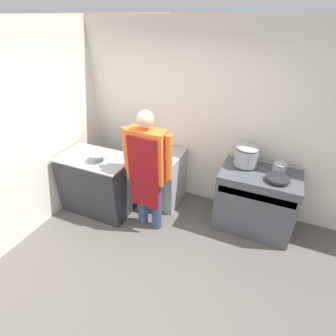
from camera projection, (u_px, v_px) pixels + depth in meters
The scene contains 11 objects.
ground_plane at pixel (132, 278), 3.11m from camera, with size 14.00×14.00×0.00m, color #5B5651.
wall_back at pixel (191, 118), 3.90m from camera, with size 8.00×0.05×2.70m.
wall_left at pixel (58, 121), 3.80m from camera, with size 0.05×8.00×2.70m.
prep_counter at pixel (99, 183), 4.01m from camera, with size 1.06×0.65×0.91m.
stove at pixel (255, 200), 3.65m from camera, with size 1.03×0.65×0.92m.
fridge_unit at pixel (163, 178), 4.19m from camera, with size 0.57×0.64×0.86m.
person_cook at pixel (147, 166), 3.37m from camera, with size 0.69×0.24×1.75m.
mixing_bowl at pixel (99, 157), 3.66m from camera, with size 0.26×0.26×0.12m.
stock_pot at pixel (247, 155), 3.51m from camera, with size 0.32×0.32×0.29m.
saute_pan at pixel (278, 179), 3.24m from camera, with size 0.28×0.28×0.04m.
sauce_pot at pixel (280, 167), 3.40m from camera, with size 0.18×0.18×0.12m.
Camera 1 is at (1.19, -1.66, 2.71)m, focal length 28.00 mm.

